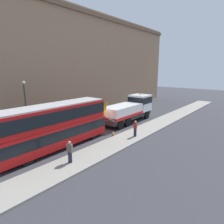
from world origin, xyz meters
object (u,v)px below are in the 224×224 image
(double_decker_bus, at_px, (54,125))
(street_lamp, at_px, (25,102))
(recovery_tow_truck, at_px, (130,109))
(traffic_cone_near_bus, at_px, (113,134))
(pedestrian_bystander, at_px, (135,129))
(pedestrian_onlooker, at_px, (70,152))

(double_decker_bus, distance_m, street_lamp, 6.60)
(recovery_tow_truck, height_order, traffic_cone_near_bus, recovery_tow_truck)
(recovery_tow_truck, relative_size, street_lamp, 1.74)
(pedestrian_bystander, bearing_deg, traffic_cone_near_bus, 22.47)
(recovery_tow_truck, distance_m, traffic_cone_near_bus, 6.77)
(pedestrian_bystander, xyz_separation_m, traffic_cone_near_bus, (-1.25, 1.96, -0.64))
(double_decker_bus, distance_m, pedestrian_bystander, 8.19)
(recovery_tow_truck, bearing_deg, street_lamp, 149.01)
(pedestrian_bystander, relative_size, traffic_cone_near_bus, 2.38)
(traffic_cone_near_bus, bearing_deg, street_lamp, 120.29)
(pedestrian_onlooker, distance_m, street_lamp, 10.41)
(pedestrian_onlooker, height_order, street_lamp, street_lamp)
(pedestrian_bystander, relative_size, street_lamp, 0.29)
(street_lamp, bearing_deg, recovery_tow_truck, -29.72)
(street_lamp, bearing_deg, pedestrian_bystander, -59.30)
(recovery_tow_truck, height_order, street_lamp, street_lamp)
(double_decker_bus, bearing_deg, pedestrian_onlooker, -109.00)
(recovery_tow_truck, distance_m, pedestrian_bystander, 6.53)
(pedestrian_onlooker, xyz_separation_m, pedestrian_bystander, (8.09, -0.61, 0.00))
(pedestrian_onlooker, distance_m, pedestrian_bystander, 8.11)
(recovery_tow_truck, height_order, pedestrian_bystander, recovery_tow_truck)
(double_decker_bus, relative_size, pedestrian_bystander, 6.49)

